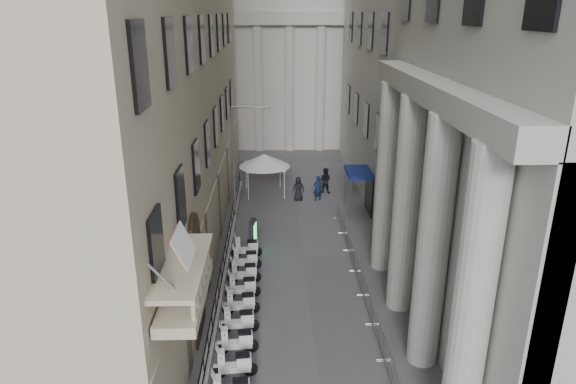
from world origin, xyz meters
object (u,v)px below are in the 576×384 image
security_tent (266,161)px  street_lamp (238,155)px  info_kiosk (253,236)px  pedestrian_a (318,188)px  pedestrian_b (325,180)px

security_tent → street_lamp: 5.90m
info_kiosk → pedestrian_a: 9.51m
security_tent → pedestrian_b: 4.76m
pedestrian_a → pedestrian_b: 1.88m
pedestrian_a → pedestrian_b: (0.71, 1.73, 0.04)m
info_kiosk → street_lamp: bearing=111.8°
street_lamp → security_tent: bearing=80.0°
pedestrian_b → pedestrian_a: bearing=88.6°
street_lamp → pedestrian_b: (6.23, 5.44, -3.58)m
security_tent → street_lamp: size_ratio=0.50×
security_tent → info_kiosk: size_ratio=1.95×
street_lamp → pedestrian_b: street_lamp is taller
info_kiosk → pedestrian_b: size_ratio=1.00×
info_kiosk → pedestrian_a: bearing=71.2°
info_kiosk → security_tent: bearing=95.2°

